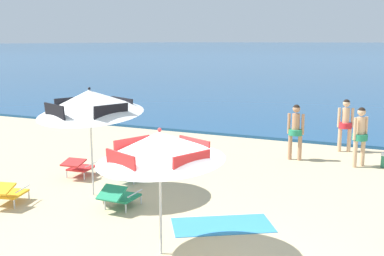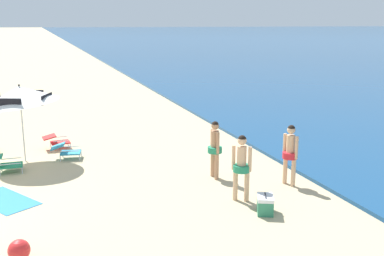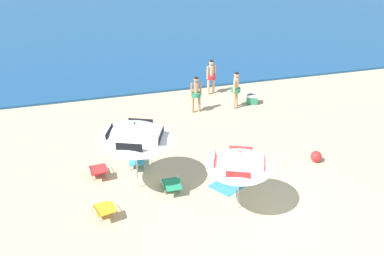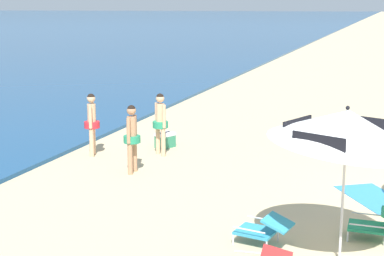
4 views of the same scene
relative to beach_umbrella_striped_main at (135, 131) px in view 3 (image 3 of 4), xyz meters
name	(u,v)px [view 3 (image 3 of 4)]	position (x,y,z in m)	size (l,w,h in m)	color
ground_plane	(257,211)	(3.23, -2.20, -2.04)	(800.00, 800.00, 0.00)	tan
beach_umbrella_striped_main	(135,131)	(0.00, 0.00, 0.00)	(2.26, 2.30, 2.41)	silver
beach_umbrella_striped_second	(240,159)	(2.70, -1.91, -0.30)	(2.70, 2.71, 2.02)	silver
lounge_chair_under_umbrella	(137,161)	(0.19, 1.20, -1.76)	(0.68, 0.95, 0.50)	teal
lounge_chair_beside_umbrella	(171,184)	(0.99, -0.49, -1.76)	(0.59, 0.89, 0.52)	#1E7F56
lounge_chair_facing_sea	(104,209)	(-1.21, -1.25, -1.76)	(0.73, 0.96, 0.50)	gold
lounge_chair_spare_folded	(98,169)	(-1.14, 0.98, -1.76)	(0.64, 0.90, 0.49)	red
person_standing_near_shore	(236,87)	(4.99, 4.87, -1.11)	(0.39, 0.39, 1.59)	#D8A87F
person_standing_beside	(211,74)	(4.42, 6.51, -1.11)	(0.45, 0.39, 1.59)	#D8A87F
person_wading_in	(196,92)	(3.29, 4.88, -1.13)	(0.47, 0.38, 1.57)	tan
cooler_box	(252,99)	(5.82, 5.07, -1.83)	(0.59, 0.52, 0.43)	#2D7F5B
beach_ball	(316,156)	(6.25, -0.01, -1.84)	(0.39, 0.39, 0.39)	red
beach_towel	(236,180)	(3.16, -0.43, -2.03)	(0.90, 1.80, 0.01)	#3384BC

